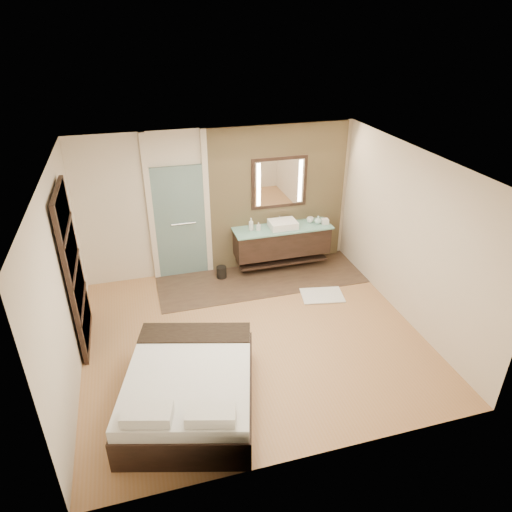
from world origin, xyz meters
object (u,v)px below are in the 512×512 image
object	(u,v)px
vanity	(282,241)
mirror_unit	(279,183)
waste_bin	(222,272)
bed	(190,388)

from	to	relation	value
vanity	mirror_unit	bearing A→B (deg)	90.00
waste_bin	bed	bearing A→B (deg)	-108.80
mirror_unit	bed	xyz separation A→B (m)	(-2.22, -3.31, -1.35)
bed	mirror_unit	bearing A→B (deg)	71.46
bed	waste_bin	distance (m)	3.18
bed	waste_bin	xyz separation A→B (m)	(1.02, 3.01, -0.19)
bed	vanity	bearing A→B (deg)	69.45
vanity	bed	bearing A→B (deg)	-125.87
vanity	waste_bin	distance (m)	1.29
mirror_unit	waste_bin	bearing A→B (deg)	-165.67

